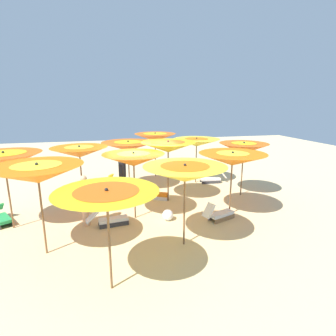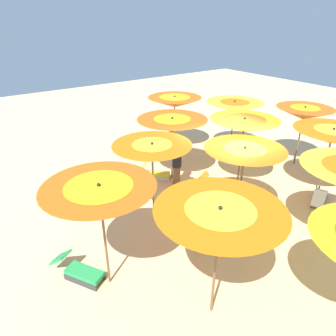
{
  "view_description": "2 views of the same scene",
  "coord_description": "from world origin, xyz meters",
  "px_view_note": "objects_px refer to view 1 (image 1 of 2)",
  "views": [
    {
      "loc": [
        9.25,
        -1.36,
        3.79
      ],
      "look_at": [
        -0.33,
        0.92,
        1.38
      ],
      "focal_mm": 28.94,
      "sensor_mm": 36.0,
      "label": 1
    },
    {
      "loc": [
        5.25,
        -6.01,
        5.1
      ],
      "look_at": [
        -1.51,
        -1.14,
        0.93
      ],
      "focal_mm": 32.8,
      "sensor_mm": 36.0,
      "label": 2
    }
  ],
  "objects_px": {
    "lounger_1": "(2,217)",
    "beach_ball": "(168,215)",
    "beach_umbrella_0": "(155,137)",
    "beach_umbrella_7": "(38,174)",
    "beach_umbrella_4": "(197,142)",
    "beach_umbrella_8": "(244,148)",
    "lounger_2": "(117,184)",
    "beach_umbrella_11": "(107,199)",
    "beach_umbrella_2": "(80,152)",
    "lounger_0": "(110,220)",
    "beach_umbrella_1": "(128,146)",
    "beach_umbrella_6": "(134,160)",
    "lounger_3": "(212,179)",
    "beach_umbrella_3": "(4,160)",
    "beach_umbrella_9": "(232,159)",
    "beach_umbrella_10": "(185,173)",
    "beachgoer_0": "(85,200)",
    "beach_umbrella_5": "(168,147)",
    "beachgoer_1": "(122,174)",
    "lounger_4": "(219,214)",
    "lounger_5": "(154,194)"
  },
  "relations": [
    {
      "from": "beach_umbrella_7",
      "to": "beach_umbrella_10",
      "type": "xyz_separation_m",
      "value": [
        0.39,
        3.57,
        -0.11
      ]
    },
    {
      "from": "lounger_0",
      "to": "beach_umbrella_5",
      "type": "bearing_deg",
      "value": 29.35
    },
    {
      "from": "beach_umbrella_3",
      "to": "beachgoer_0",
      "type": "relative_size",
      "value": 1.48
    },
    {
      "from": "beach_umbrella_0",
      "to": "beach_umbrella_11",
      "type": "bearing_deg",
      "value": -16.75
    },
    {
      "from": "beach_umbrella_3",
      "to": "beach_umbrella_2",
      "type": "bearing_deg",
      "value": 123.42
    },
    {
      "from": "beach_umbrella_6",
      "to": "beach_umbrella_11",
      "type": "distance_m",
      "value": 3.54
    },
    {
      "from": "beach_umbrella_0",
      "to": "beach_umbrella_2",
      "type": "xyz_separation_m",
      "value": [
        3.63,
        -3.42,
        0.03
      ]
    },
    {
      "from": "beach_umbrella_2",
      "to": "lounger_4",
      "type": "distance_m",
      "value": 5.3
    },
    {
      "from": "beach_umbrella_6",
      "to": "lounger_2",
      "type": "xyz_separation_m",
      "value": [
        -3.37,
        -0.41,
        -1.79
      ]
    },
    {
      "from": "beach_umbrella_6",
      "to": "lounger_0",
      "type": "height_order",
      "value": "beach_umbrella_6"
    },
    {
      "from": "beach_umbrella_11",
      "to": "beachgoer_0",
      "type": "xyz_separation_m",
      "value": [
        -3.25,
        -0.67,
        -1.14
      ]
    },
    {
      "from": "beach_umbrella_8",
      "to": "beach_umbrella_9",
      "type": "xyz_separation_m",
      "value": [
        1.77,
        -1.37,
        -0.02
      ]
    },
    {
      "from": "beach_umbrella_11",
      "to": "beach_ball",
      "type": "bearing_deg",
      "value": 147.37
    },
    {
      "from": "beachgoer_0",
      "to": "lounger_3",
      "type": "bearing_deg",
      "value": 30.59
    },
    {
      "from": "beach_umbrella_5",
      "to": "lounger_0",
      "type": "bearing_deg",
      "value": -52.81
    },
    {
      "from": "beachgoer_0",
      "to": "beach_umbrella_6",
      "type": "bearing_deg",
      "value": 6.18
    },
    {
      "from": "beach_umbrella_5",
      "to": "lounger_0",
      "type": "distance_m",
      "value": 3.47
    },
    {
      "from": "beach_umbrella_0",
      "to": "lounger_5",
      "type": "distance_m",
      "value": 3.9
    },
    {
      "from": "beach_umbrella_1",
      "to": "beach_umbrella_7",
      "type": "distance_m",
      "value": 5.44
    },
    {
      "from": "beach_umbrella_0",
      "to": "beach_umbrella_11",
      "type": "height_order",
      "value": "beach_umbrella_0"
    },
    {
      "from": "beach_umbrella_4",
      "to": "beach_umbrella_8",
      "type": "relative_size",
      "value": 0.97
    },
    {
      "from": "beach_umbrella_3",
      "to": "beachgoer_1",
      "type": "relative_size",
      "value": 1.4
    },
    {
      "from": "beach_umbrella_5",
      "to": "beachgoer_1",
      "type": "bearing_deg",
      "value": -123.43
    },
    {
      "from": "lounger_1",
      "to": "beach_ball",
      "type": "relative_size",
      "value": 3.48
    },
    {
      "from": "beach_umbrella_1",
      "to": "beach_umbrella_8",
      "type": "distance_m",
      "value": 4.82
    },
    {
      "from": "beach_umbrella_10",
      "to": "lounger_0",
      "type": "relative_size",
      "value": 1.71
    },
    {
      "from": "beachgoer_0",
      "to": "beach_umbrella_3",
      "type": "bearing_deg",
      "value": 171.62
    },
    {
      "from": "lounger_4",
      "to": "beach_umbrella_8",
      "type": "bearing_deg",
      "value": 27.26
    },
    {
      "from": "beach_umbrella_11",
      "to": "lounger_3",
      "type": "bearing_deg",
      "value": 143.14
    },
    {
      "from": "beach_umbrella_10",
      "to": "lounger_1",
      "type": "relative_size",
      "value": 1.82
    },
    {
      "from": "lounger_0",
      "to": "lounger_1",
      "type": "distance_m",
      "value": 3.52
    },
    {
      "from": "beach_umbrella_5",
      "to": "beach_umbrella_9",
      "type": "bearing_deg",
      "value": 43.98
    },
    {
      "from": "beach_umbrella_7",
      "to": "lounger_3",
      "type": "xyz_separation_m",
      "value": [
        -4.88,
        6.57,
        -1.92
      ]
    },
    {
      "from": "beach_umbrella_1",
      "to": "beachgoer_0",
      "type": "relative_size",
      "value": 1.4
    },
    {
      "from": "beach_umbrella_1",
      "to": "beach_umbrella_6",
      "type": "bearing_deg",
      "value": -1.98
    },
    {
      "from": "beach_umbrella_0",
      "to": "beach_umbrella_10",
      "type": "bearing_deg",
      "value": -4.62
    },
    {
      "from": "beach_umbrella_5",
      "to": "beach_umbrella_7",
      "type": "xyz_separation_m",
      "value": [
        2.98,
        -3.93,
        -0.03
      ]
    },
    {
      "from": "beach_umbrella_0",
      "to": "beach_umbrella_7",
      "type": "xyz_separation_m",
      "value": [
        6.73,
        -4.14,
        0.09
      ]
    },
    {
      "from": "beach_umbrella_9",
      "to": "lounger_1",
      "type": "relative_size",
      "value": 1.79
    },
    {
      "from": "beachgoer_0",
      "to": "lounger_0",
      "type": "bearing_deg",
      "value": -18.43
    },
    {
      "from": "beach_umbrella_2",
      "to": "lounger_1",
      "type": "distance_m",
      "value": 3.2
    },
    {
      "from": "beachgoer_1",
      "to": "beach_ball",
      "type": "bearing_deg",
      "value": -173.2
    },
    {
      "from": "lounger_2",
      "to": "beach_umbrella_11",
      "type": "bearing_deg",
      "value": -51.58
    },
    {
      "from": "lounger_3",
      "to": "beach_umbrella_1",
      "type": "bearing_deg",
      "value": 5.65
    },
    {
      "from": "beach_umbrella_9",
      "to": "beach_umbrella_3",
      "type": "bearing_deg",
      "value": -95.04
    },
    {
      "from": "beach_umbrella_2",
      "to": "lounger_0",
      "type": "bearing_deg",
      "value": 26.24
    },
    {
      "from": "beach_umbrella_0",
      "to": "lounger_0",
      "type": "distance_m",
      "value": 6.3
    },
    {
      "from": "beach_ball",
      "to": "lounger_0",
      "type": "bearing_deg",
      "value": -90.82
    },
    {
      "from": "beach_umbrella_2",
      "to": "beach_umbrella_6",
      "type": "bearing_deg",
      "value": 50.6
    },
    {
      "from": "beach_umbrella_2",
      "to": "beach_umbrella_6",
      "type": "height_order",
      "value": "beach_umbrella_2"
    }
  ]
}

